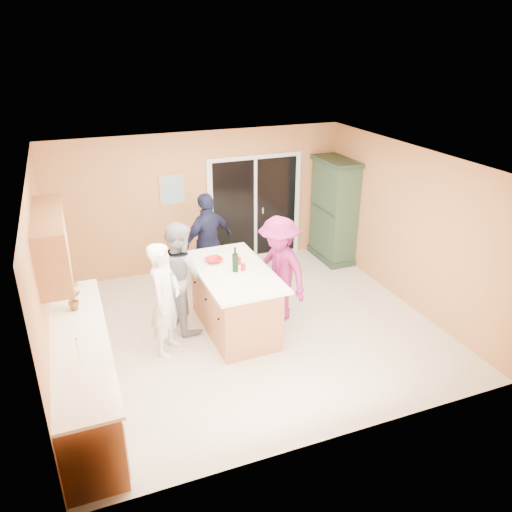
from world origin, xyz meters
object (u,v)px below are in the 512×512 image
object	(u,v)px
woman_white	(165,299)
woman_navy	(208,242)
kitchen_island	(234,302)
woman_magenta	(279,270)
woman_grey	(180,276)
green_hutch	(334,212)

from	to	relation	value
woman_white	woman_navy	size ratio (longest dim) A/B	0.95
woman_navy	kitchen_island	bearing A→B (deg)	64.94
woman_white	woman_navy	bearing A→B (deg)	1.49
kitchen_island	woman_navy	distance (m)	1.53
kitchen_island	woman_magenta	world-z (taller)	woman_magenta
kitchen_island	woman_grey	xyz separation A→B (m)	(-0.72, 0.37, 0.39)
woman_white	woman_magenta	bearing A→B (deg)	-47.16
woman_grey	woman_magenta	size ratio (longest dim) A/B	1.00
kitchen_island	woman_magenta	bearing A→B (deg)	2.49
green_hutch	woman_white	size ratio (longest dim) A/B	1.22
green_hutch	woman_grey	xyz separation A→B (m)	(-3.42, -1.46, -0.13)
green_hutch	woman_grey	bearing A→B (deg)	-156.92
woman_navy	woman_white	bearing A→B (deg)	33.16
woman_white	woman_magenta	xyz separation A→B (m)	(1.81, 0.26, 0.02)
woman_white	kitchen_island	bearing A→B (deg)	-43.93
kitchen_island	green_hutch	xyz separation A→B (m)	(2.70, 1.83, 0.52)
woman_white	woman_navy	world-z (taller)	woman_navy
green_hutch	woman_navy	distance (m)	2.69
green_hutch	woman_grey	distance (m)	3.72
woman_white	woman_grey	bearing A→B (deg)	3.99
woman_white	woman_grey	xyz separation A→B (m)	(0.35, 0.58, 0.03)
green_hutch	woman_navy	bearing A→B (deg)	-172.44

